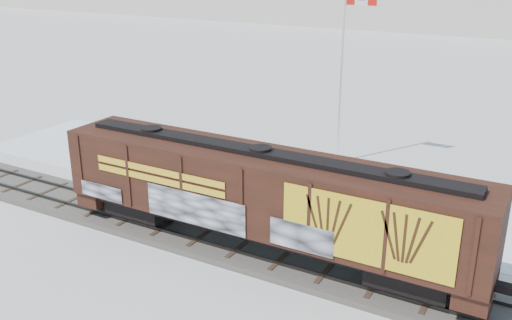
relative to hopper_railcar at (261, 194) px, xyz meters
The scene contains 8 objects.
ground 4.06m from the hopper_railcar, behind, with size 500.00×500.00×0.00m, color white.
rail_track 3.96m from the hopper_railcar, behind, with size 50.00×3.40×0.43m.
parking_strip 8.53m from the hopper_railcar, 111.00° to the left, with size 40.00×8.00×0.03m, color white.
hopper_railcar is the anchor object (origin of this frame).
flagpole 12.60m from the hopper_railcar, 96.49° to the left, with size 2.30×0.90×10.63m.
car_silver 9.17m from the hopper_railcar, 141.49° to the left, with size 1.67×4.16×1.42m, color #A6A8AD.
car_white 7.70m from the hopper_railcar, 118.50° to the left, with size 1.53×4.38×1.44m, color white.
car_dark 7.94m from the hopper_railcar, 66.69° to the left, with size 1.71×4.21×1.22m, color black.
Camera 1 is at (13.28, -18.78, 12.09)m, focal length 40.00 mm.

